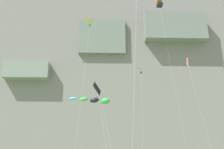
% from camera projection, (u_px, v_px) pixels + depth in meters
% --- Properties ---
extents(cliff_face, '(180.00, 32.26, 66.09)m').
position_uv_depth(cliff_face, '(103.00, 62.00, 82.06)').
color(cliff_face, slate).
rests_on(cliff_face, ground).
extents(kite_delta_upper_mid, '(1.64, 1.47, 18.48)m').
position_uv_depth(kite_delta_upper_mid, '(143.00, 75.00, 44.83)').
color(kite_delta_upper_mid, green).
rests_on(kite_delta_upper_mid, ground).
extents(kite_box_near_cliff, '(2.42, 6.04, 34.16)m').
position_uv_depth(kite_box_near_cliff, '(160.00, 2.00, 51.21)').
color(kite_box_near_cliff, orange).
rests_on(kite_box_near_cliff, ground).
extents(kite_diamond_high_center, '(3.17, 4.69, 16.07)m').
position_uv_depth(kite_diamond_high_center, '(97.00, 90.00, 42.36)').
color(kite_diamond_high_center, black).
rests_on(kite_diamond_high_center, ground).
extents(kite_delta_high_right, '(3.34, 2.18, 24.46)m').
position_uv_depth(kite_delta_high_right, '(92.00, 26.00, 41.24)').
color(kite_delta_high_right, yellow).
rests_on(kite_delta_high_right, ground).
extents(kite_windsock_far_left, '(7.88, 5.03, 13.50)m').
position_uv_depth(kite_windsock_far_left, '(95.00, 100.00, 41.02)').
color(kite_windsock_far_left, green).
rests_on(kite_windsock_far_left, ground).
extents(kite_diamond_low_center, '(1.92, 4.34, 20.11)m').
position_uv_depth(kite_diamond_low_center, '(189.00, 68.00, 42.79)').
color(kite_diamond_low_center, pink).
rests_on(kite_diamond_low_center, ground).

